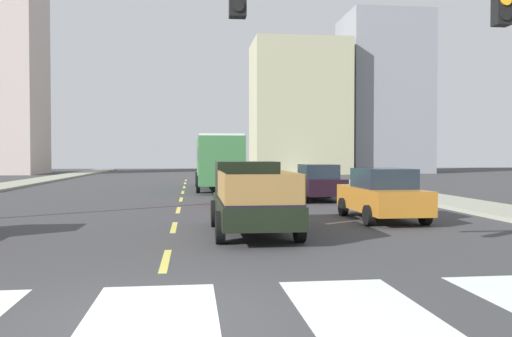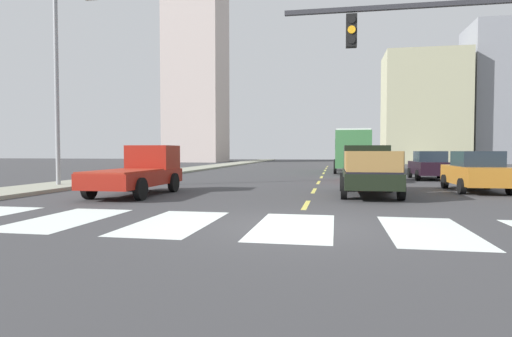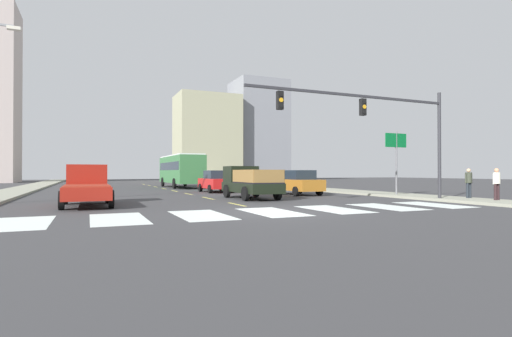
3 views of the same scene
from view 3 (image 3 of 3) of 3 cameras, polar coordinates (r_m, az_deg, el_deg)
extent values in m
plane|color=#3A3A3C|center=(15.61, 2.35, -6.35)|extent=(160.00, 160.00, 0.00)
cube|color=gray|center=(37.11, 7.03, -2.87)|extent=(2.80, 110.00, 0.15)
cube|color=gray|center=(32.47, -32.68, -3.12)|extent=(2.80, 110.00, 0.15)
cube|color=silver|center=(14.23, -31.20, -6.83)|extent=(1.77, 3.76, 0.01)
cube|color=silver|center=(14.12, -19.44, -6.92)|extent=(1.77, 3.76, 0.01)
cube|color=silver|center=(14.61, -7.99, -6.74)|extent=(1.77, 3.76, 0.01)
cube|color=silver|center=(15.61, 2.35, -6.34)|extent=(1.77, 3.76, 0.01)
cube|color=silver|center=(17.06, 11.16, -5.84)|extent=(1.77, 3.76, 0.01)
cube|color=silver|center=(18.83, 18.45, -5.32)|extent=(1.77, 3.76, 0.01)
cube|color=silver|center=(20.86, 24.40, -4.83)|extent=(1.77, 3.76, 0.01)
cube|color=#D7CA55|center=(19.28, -2.83, -5.24)|extent=(0.16, 2.40, 0.01)
cube|color=#D7CA55|center=(24.02, -7.01, -4.31)|extent=(0.16, 2.40, 0.01)
cube|color=#D7CA55|center=(28.84, -9.81, -3.67)|extent=(0.16, 2.40, 0.01)
cube|color=#D7CA55|center=(33.72, -11.79, -3.22)|extent=(0.16, 2.40, 0.01)
cube|color=#D7CA55|center=(38.63, -13.27, -2.87)|extent=(0.16, 2.40, 0.01)
cube|color=#D7CA55|center=(43.56, -14.42, -2.60)|extent=(0.16, 2.40, 0.01)
cube|color=#D7CA55|center=(48.50, -15.33, -2.39)|extent=(0.16, 2.40, 0.01)
cube|color=#D7CA55|center=(53.45, -16.08, -2.22)|extent=(0.16, 2.40, 0.01)
cube|color=black|center=(23.25, -0.73, -2.76)|extent=(1.96, 5.20, 0.56)
cube|color=black|center=(24.81, -2.24, -0.82)|extent=(1.84, 1.60, 1.00)
cube|color=#19232D|center=(25.22, -2.60, -0.41)|extent=(1.72, 0.08, 0.56)
cube|color=black|center=(22.37, 0.20, -2.06)|extent=(1.84, 3.30, 0.06)
cylinder|color=black|center=(24.37, -4.27, -3.32)|extent=(0.22, 0.80, 0.80)
cylinder|color=black|center=(25.08, -0.03, -3.24)|extent=(0.22, 0.80, 0.80)
cylinder|color=black|center=(21.45, -1.55, -3.70)|extent=(0.22, 0.80, 0.80)
cylinder|color=black|center=(22.25, 3.15, -3.58)|extent=(0.22, 0.80, 0.80)
cube|color=olive|center=(22.02, -1.95, -1.09)|extent=(0.06, 3.17, 0.70)
cube|color=olive|center=(22.73, 2.29, -1.07)|extent=(0.06, 3.17, 0.70)
cube|color=olive|center=(20.92, 1.94, -1.12)|extent=(1.80, 0.06, 0.70)
cube|color=maroon|center=(19.82, -23.41, -3.10)|extent=(1.96, 5.20, 0.56)
cube|color=maroon|center=(21.50, -23.39, -0.82)|extent=(1.84, 1.60, 1.00)
cube|color=#19232D|center=(21.94, -23.39, -0.34)|extent=(1.72, 0.08, 0.56)
cube|color=maroon|center=(18.86, -23.41, -2.29)|extent=(1.84, 3.30, 0.06)
cylinder|color=black|center=(21.42, -26.03, -3.65)|extent=(0.22, 0.80, 0.80)
cylinder|color=black|center=(21.42, -20.77, -3.67)|extent=(0.22, 0.80, 0.80)
cylinder|color=black|center=(18.31, -26.50, -4.18)|extent=(0.22, 0.80, 0.80)
cylinder|color=black|center=(18.30, -20.34, -4.21)|extent=(0.22, 0.80, 0.80)
cube|color=#38743F|center=(41.28, -10.92, -0.16)|extent=(2.50, 10.80, 2.70)
cube|color=#19232D|center=(41.29, -10.92, 0.32)|extent=(2.52, 9.94, 0.80)
cube|color=silver|center=(41.32, -10.92, 1.79)|extent=(2.40, 10.37, 0.12)
cylinder|color=black|center=(44.34, -13.44, -1.93)|extent=(0.22, 1.00, 1.00)
cylinder|color=black|center=(44.84, -10.28, -1.92)|extent=(0.22, 1.00, 1.00)
cylinder|color=black|center=(38.13, -11.81, -2.16)|extent=(0.22, 1.00, 1.00)
cylinder|color=black|center=(38.71, -8.18, -2.14)|extent=(0.22, 1.00, 1.00)
cube|color=black|center=(34.57, -0.76, -2.00)|extent=(1.80, 4.40, 0.76)
cube|color=#1E2833|center=(34.42, -0.67, -0.85)|extent=(1.58, 2.11, 0.64)
cylinder|color=black|center=(35.52, -2.95, -2.58)|extent=(0.22, 0.64, 0.64)
cylinder|color=black|center=(36.19, -0.27, -2.54)|extent=(0.22, 0.64, 0.64)
cylinder|color=black|center=(32.98, -1.30, -2.74)|extent=(0.22, 0.64, 0.64)
cylinder|color=black|center=(33.70, 1.54, -2.69)|extent=(0.22, 0.64, 0.64)
cube|color=red|center=(31.12, -5.84, -2.16)|extent=(1.80, 4.40, 0.76)
cube|color=#1E2833|center=(30.96, -5.75, -0.88)|extent=(1.58, 2.11, 0.64)
cylinder|color=black|center=(32.18, -8.10, -2.78)|extent=(0.22, 0.64, 0.64)
cylinder|color=black|center=(32.70, -5.05, -2.75)|extent=(0.22, 0.64, 0.64)
cylinder|color=black|center=(29.56, -6.71, -2.98)|extent=(0.22, 0.64, 0.64)
cylinder|color=black|center=(30.13, -3.42, -2.94)|extent=(0.22, 0.64, 0.64)
cube|color=#AC6B21|center=(27.52, 6.10, -2.38)|extent=(1.80, 4.40, 0.76)
cube|color=#1E2833|center=(27.37, 6.25, -0.92)|extent=(1.58, 2.11, 0.64)
cylinder|color=black|center=(28.32, 3.15, -3.10)|extent=(0.22, 0.64, 0.64)
cylinder|color=black|center=(29.16, 6.32, -3.02)|extent=(0.22, 0.64, 0.64)
cylinder|color=black|center=(25.91, 5.84, -3.33)|extent=(0.22, 0.64, 0.64)
cylinder|color=black|center=(26.83, 9.21, -3.23)|extent=(0.22, 0.64, 0.64)
cylinder|color=#2D2D33|center=(23.99, 25.15, 2.90)|extent=(0.18, 0.18, 6.00)
cube|color=#2D2D33|center=(20.32, 13.99, 10.30)|extent=(11.65, 0.12, 0.12)
cube|color=black|center=(20.58, 15.29, 8.62)|extent=(0.28, 0.24, 0.84)
cylinder|color=black|center=(20.52, 15.52, 9.38)|extent=(0.20, 0.04, 0.20)
cylinder|color=orange|center=(20.48, 15.52, 8.66)|extent=(0.20, 0.04, 0.20)
cylinder|color=black|center=(20.44, 15.53, 7.94)|extent=(0.20, 0.04, 0.20)
cube|color=black|center=(18.08, 3.50, 9.87)|extent=(0.28, 0.24, 0.84)
cylinder|color=black|center=(18.02, 3.69, 10.75)|extent=(0.20, 0.04, 0.20)
cylinder|color=orange|center=(17.97, 3.69, 9.94)|extent=(0.20, 0.04, 0.20)
cylinder|color=black|center=(17.93, 3.69, 9.12)|extent=(0.20, 0.04, 0.20)
cylinder|color=slate|center=(26.93, 19.77, 0.59)|extent=(0.12, 0.12, 4.20)
cube|color=#086029|center=(26.95, 19.71, 3.89)|extent=(1.70, 0.06, 0.90)
cube|color=silver|center=(23.76, -31.80, 16.97)|extent=(0.60, 0.28, 0.16)
cylinder|color=#2C1C1F|center=(23.54, 31.51, -2.92)|extent=(0.14, 0.14, 0.84)
cylinder|color=#2C1C1F|center=(23.70, 31.79, -2.91)|extent=(0.14, 0.14, 0.84)
cylinder|color=beige|center=(23.60, 31.64, -1.19)|extent=(0.34, 0.34, 0.58)
cylinder|color=beige|center=(23.42, 31.33, -1.30)|extent=(0.09, 0.09, 0.54)
cylinder|color=beige|center=(23.78, 31.94, -1.28)|extent=(0.09, 0.09, 0.54)
sphere|color=tan|center=(23.60, 31.63, -0.22)|extent=(0.22, 0.22, 0.22)
cylinder|color=#22282F|center=(24.66, 28.43, -2.83)|extent=(0.14, 0.14, 0.84)
cylinder|color=#22282F|center=(24.81, 28.72, -2.81)|extent=(0.14, 0.14, 0.84)
cylinder|color=#373C2E|center=(24.72, 28.57, -1.17)|extent=(0.34, 0.34, 0.58)
cylinder|color=#373C2E|center=(24.54, 28.25, -1.27)|extent=(0.09, 0.09, 0.54)
cylinder|color=#373C2E|center=(24.89, 28.88, -1.26)|extent=(0.09, 0.09, 0.54)
sphere|color=tan|center=(24.71, 28.56, -0.25)|extent=(0.22, 0.22, 0.22)
cube|color=#A3A280|center=(71.30, -7.16, 4.38)|extent=(10.91, 8.14, 15.40)
cube|color=gray|center=(77.30, 0.35, 5.48)|extent=(9.81, 8.93, 19.39)
camera|label=1|loc=(10.20, 22.24, 2.70)|focal=37.05mm
camera|label=2|loc=(8.76, 37.45, 0.49)|focal=30.19mm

